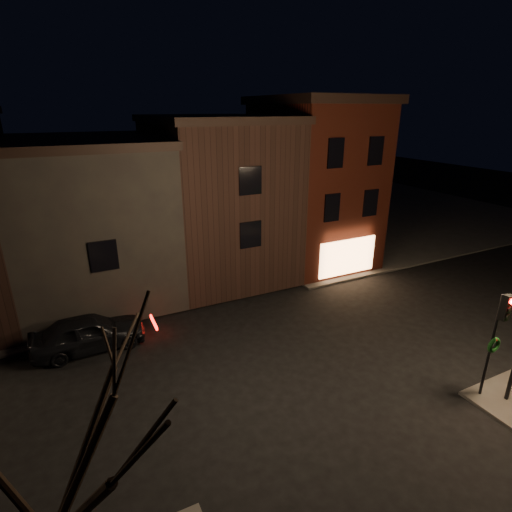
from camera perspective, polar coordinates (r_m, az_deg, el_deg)
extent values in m
plane|color=black|center=(17.40, 2.63, -14.33)|extent=(120.00, 120.00, 0.00)
cube|color=#2D2B28|center=(43.36, 13.32, 6.70)|extent=(30.00, 30.00, 0.12)
cube|color=#3F130B|center=(27.03, 8.15, 9.98)|extent=(6.00, 8.00, 10.00)
cube|color=black|center=(26.61, 8.74, 21.16)|extent=(6.50, 8.50, 0.50)
cube|color=#FFB472|center=(24.86, 12.91, -0.11)|extent=(4.00, 0.12, 2.20)
cube|color=black|center=(25.07, -5.79, 8.11)|extent=(7.00, 10.00, 9.00)
cube|color=black|center=(24.51, -6.20, 18.90)|extent=(7.30, 10.30, 0.40)
cube|color=black|center=(23.74, -22.40, 4.73)|extent=(7.50, 10.00, 8.00)
cube|color=black|center=(23.08, -23.83, 14.80)|extent=(7.80, 10.30, 0.40)
cylinder|color=black|center=(16.40, 30.53, -11.06)|extent=(0.10, 0.10, 4.00)
cube|color=black|center=(15.63, 32.11, -6.25)|extent=(0.28, 0.22, 0.90)
cylinder|color=#FF0C07|center=(15.47, 32.67, -5.48)|extent=(0.18, 0.06, 0.18)
cylinder|color=black|center=(15.57, 32.47, -6.41)|extent=(0.18, 0.06, 0.18)
cylinder|color=black|center=(15.69, 32.28, -7.33)|extent=(0.18, 0.06, 0.18)
torus|color=#0C380F|center=(16.32, 30.85, -10.88)|extent=(0.58, 0.14, 0.58)
sphere|color=#990C0C|center=(16.21, 31.05, -10.24)|extent=(0.12, 0.12, 0.12)
imported|color=black|center=(18.97, -22.79, -10.06)|extent=(4.72, 2.01, 1.59)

